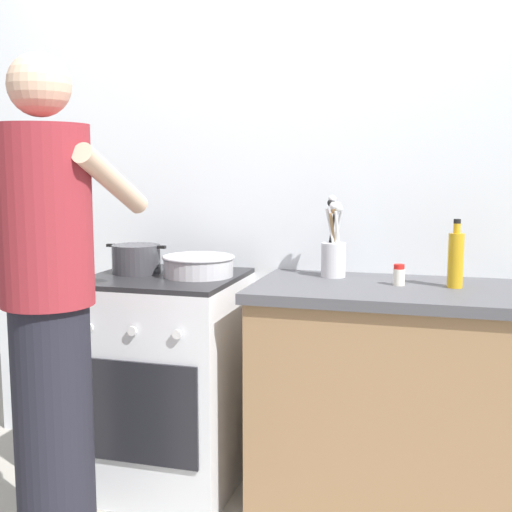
# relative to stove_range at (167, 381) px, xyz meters

# --- Properties ---
(ground) EXTENTS (6.00, 6.00, 0.00)m
(ground) POSITION_rel_stove_range_xyz_m (0.35, -0.15, -0.45)
(ground) COLOR gray
(back_wall) EXTENTS (3.20, 0.10, 2.50)m
(back_wall) POSITION_rel_stove_range_xyz_m (0.55, 0.35, 0.80)
(back_wall) COLOR silver
(back_wall) RESTS_ON ground
(countertop) EXTENTS (1.00, 0.60, 0.90)m
(countertop) POSITION_rel_stove_range_xyz_m (0.90, 0.00, 0.00)
(countertop) COLOR #99724C
(countertop) RESTS_ON ground
(stove_range) EXTENTS (0.60, 0.62, 0.90)m
(stove_range) POSITION_rel_stove_range_xyz_m (0.00, 0.00, 0.00)
(stove_range) COLOR silver
(stove_range) RESTS_ON ground
(pot) EXTENTS (0.27, 0.20, 0.12)m
(pot) POSITION_rel_stove_range_xyz_m (-0.14, 0.02, 0.51)
(pot) COLOR #38383D
(pot) RESTS_ON stove_range
(mixing_bowl) EXTENTS (0.30, 0.30, 0.09)m
(mixing_bowl) POSITION_rel_stove_range_xyz_m (0.14, 0.02, 0.50)
(mixing_bowl) COLOR #B7B7BC
(mixing_bowl) RESTS_ON stove_range
(utensil_crock) EXTENTS (0.10, 0.10, 0.33)m
(utensil_crock) POSITION_rel_stove_range_xyz_m (0.68, 0.16, 0.55)
(utensil_crock) COLOR silver
(utensil_crock) RESTS_ON countertop
(spice_bottle) EXTENTS (0.04, 0.04, 0.08)m
(spice_bottle) POSITION_rel_stove_range_xyz_m (0.95, 0.03, 0.49)
(spice_bottle) COLOR silver
(spice_bottle) RESTS_ON countertop
(oil_bottle) EXTENTS (0.06, 0.06, 0.26)m
(oil_bottle) POSITION_rel_stove_range_xyz_m (1.15, 0.04, 0.56)
(oil_bottle) COLOR gold
(oil_bottle) RESTS_ON countertop
(person) EXTENTS (0.41, 0.50, 1.70)m
(person) POSITION_rel_stove_range_xyz_m (-0.13, -0.63, 0.41)
(person) COLOR black
(person) RESTS_ON ground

